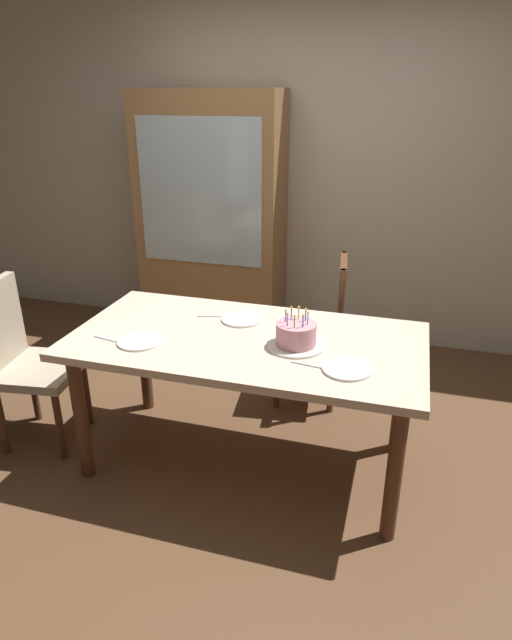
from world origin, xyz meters
The scene contains 13 objects.
ground centered at (0.00, 0.00, 0.00)m, with size 6.40×6.40×0.00m, color brown.
back_wall centered at (0.00, 1.85, 1.30)m, with size 6.40×0.10×2.60m, color beige.
dining_table centered at (0.00, 0.00, 0.66)m, with size 1.75×0.89×0.75m.
birthday_cake centered at (0.26, -0.03, 0.81)m, with size 0.28×0.28×0.19m.
plate_near_celebrant centered at (-0.48, -0.20, 0.76)m, with size 0.22×0.22×0.01m, color white.
plate_far_side centered at (-0.09, 0.20, 0.76)m, with size 0.22×0.22×0.01m, color white.
plate_near_guest centered at (0.53, -0.20, 0.76)m, with size 0.22×0.22×0.01m, color white.
fork_near_celebrant centered at (-0.64, -0.22, 0.75)m, with size 0.18×0.02×0.01m, color silver.
fork_far_side centered at (-0.25, 0.20, 0.75)m, with size 0.18×0.02×0.01m, color silver.
fork_near_guest centered at (0.37, -0.21, 0.75)m, with size 0.18×0.02×0.01m, color silver.
chair_spindle_back centered at (0.20, 0.77, 0.46)m, with size 0.49×0.49×0.95m.
chair_upholstered centered at (-1.26, -0.13, 0.53)m, with size 0.50×0.50×0.95m.
china_cabinet centered at (-0.77, 1.56, 0.95)m, with size 1.10×0.45×1.90m.
Camera 1 is at (0.73, -2.31, 1.88)m, focal length 30.16 mm.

